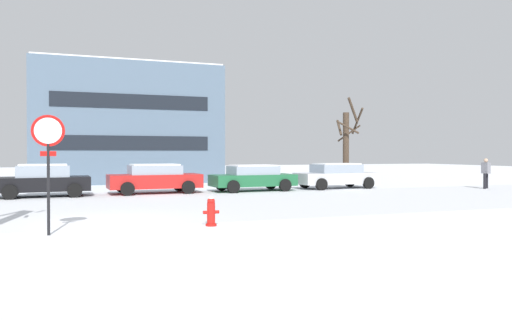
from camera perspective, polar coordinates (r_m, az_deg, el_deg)
name	(u,v)px	position (r m, az deg, el deg)	size (l,w,h in m)	color
ground_plane	(105,223)	(14.51, -17.15, -7.03)	(120.00, 120.00, 0.00)	white
road_surface	(99,208)	(18.41, -17.77, -5.37)	(80.00, 9.86, 0.00)	silver
stop_sign	(48,151)	(12.76, -22.97, 0.99)	(0.76, 0.11, 2.89)	black
fire_hydrant	(211,211)	(13.39, -5.24, -5.92)	(0.44, 0.30, 0.80)	red
parked_car_black	(43,180)	(24.07, -23.47, -2.17)	(4.05, 2.23, 1.47)	black
parked_car_red	(155,178)	(24.49, -11.67, -2.09)	(4.50, 2.21, 1.43)	red
parked_car_green	(253,177)	(25.44, -0.36, -2.04)	(4.43, 2.17, 1.36)	#1E6038
parked_car_silver	(336,175)	(27.68, 9.31, -1.78)	(4.66, 2.21, 1.40)	silver
pedestrian_crossing	(486,171)	(29.90, 25.12, -1.17)	(0.54, 0.44, 1.67)	black
tree_far_left	(347,144)	(31.38, 10.48, 1.89)	(1.97, 2.01, 5.41)	#423326
building_far_left	(126,125)	(36.05, -14.86, 3.93)	(12.02, 8.90, 7.89)	slate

